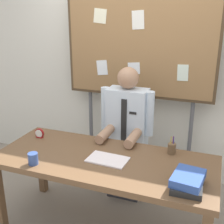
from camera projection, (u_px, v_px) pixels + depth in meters
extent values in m
cube|color=silver|center=(144.00, 62.00, 3.33)|extent=(6.40, 0.08, 2.70)
cube|color=brown|center=(104.00, 161.00, 2.46)|extent=(1.86, 0.79, 0.05)
cube|color=brown|center=(42.00, 163.00, 3.17)|extent=(0.07, 0.07, 0.68)
cube|color=brown|center=(209.00, 197.00, 2.59)|extent=(0.07, 0.07, 0.68)
cube|color=#2D2D33|center=(126.00, 174.00, 3.18)|extent=(0.34, 0.30, 0.44)
cube|color=silver|center=(127.00, 124.00, 2.99)|extent=(0.40, 0.22, 0.74)
sphere|color=#A87A5B|center=(128.00, 78.00, 2.83)|extent=(0.21, 0.21, 0.21)
cylinder|color=silver|center=(106.00, 108.00, 3.00)|extent=(0.09, 0.09, 0.45)
cylinder|color=silver|center=(149.00, 114.00, 2.85)|extent=(0.09, 0.09, 0.45)
cylinder|color=#A87A5B|center=(105.00, 134.00, 2.82)|extent=(0.09, 0.30, 0.09)
cylinder|color=#A87A5B|center=(133.00, 138.00, 2.72)|extent=(0.09, 0.30, 0.09)
cube|color=black|center=(124.00, 123.00, 2.87)|extent=(0.06, 0.01, 0.48)
cube|color=black|center=(133.00, 113.00, 2.80)|extent=(0.07, 0.01, 0.02)
cube|color=#4C3823|center=(140.00, 44.00, 3.07)|extent=(1.64, 0.05, 1.15)
cube|color=olive|center=(139.00, 44.00, 3.06)|extent=(1.58, 0.04, 1.09)
cylinder|color=#59595E|center=(91.00, 128.00, 3.65)|extent=(0.04, 0.04, 1.03)
cylinder|color=#59595E|center=(189.00, 143.00, 3.25)|extent=(0.04, 0.04, 1.03)
cube|color=#F4EFCC|center=(100.00, 16.00, 3.10)|extent=(0.16, 0.00, 0.16)
cube|color=white|center=(138.00, 20.00, 2.97)|extent=(0.14, 0.00, 0.19)
cube|color=white|center=(102.00, 68.00, 3.27)|extent=(0.14, 0.00, 0.18)
cube|color=silver|center=(183.00, 73.00, 2.98)|extent=(0.12, 0.00, 0.17)
cube|color=white|center=(134.00, 68.00, 3.14)|extent=(0.14, 0.00, 0.13)
cube|color=#262626|center=(187.00, 185.00, 2.05)|extent=(0.22, 0.29, 0.04)
cube|color=#2D4C99|center=(188.00, 178.00, 2.03)|extent=(0.23, 0.29, 0.06)
cube|color=silver|center=(108.00, 159.00, 2.42)|extent=(0.34, 0.22, 0.01)
cylinder|color=maroon|center=(39.00, 133.00, 2.85)|extent=(0.09, 0.02, 0.09)
cylinder|color=white|center=(39.00, 134.00, 2.83)|extent=(0.08, 0.00, 0.08)
cube|color=maroon|center=(40.00, 137.00, 2.86)|extent=(0.06, 0.04, 0.01)
cylinder|color=#334C8C|center=(33.00, 159.00, 2.35)|extent=(0.08, 0.08, 0.10)
cylinder|color=brown|center=(172.00, 149.00, 2.52)|extent=(0.07, 0.07, 0.09)
cylinder|color=#263399|center=(173.00, 144.00, 2.51)|extent=(0.01, 0.01, 0.15)
cylinder|color=maroon|center=(173.00, 144.00, 2.52)|extent=(0.01, 0.01, 0.15)
cylinder|color=gold|center=(171.00, 144.00, 2.51)|extent=(0.01, 0.01, 0.15)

